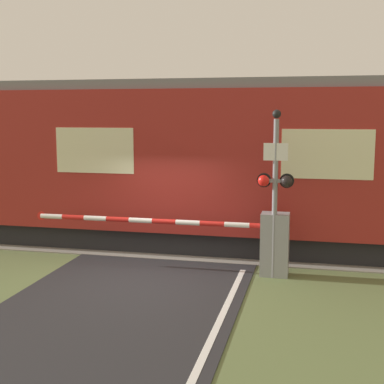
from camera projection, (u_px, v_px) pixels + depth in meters
The scene contains 5 objects.
ground_plane at pixel (147, 278), 11.38m from camera, with size 80.00×80.00×0.00m, color #5B6B3D.
track_bed at pixel (182, 244), 14.32m from camera, with size 36.00×3.20×0.13m.
train at pixel (115, 162), 14.40m from camera, with size 20.03×2.75×4.29m.
crossing_barrier at pixel (255, 240), 11.59m from camera, with size 5.90×0.44×1.37m.
signal_post at pixel (275, 184), 11.14m from camera, with size 0.77×0.26×3.56m.
Camera 1 is at (3.38, -10.50, 3.49)m, focal length 50.00 mm.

